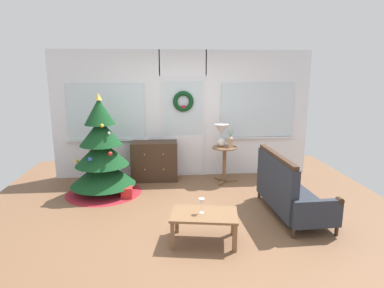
{
  "coord_description": "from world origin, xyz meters",
  "views": [
    {
      "loc": [
        -0.4,
        -4.66,
        2.17
      ],
      "look_at": [
        0.05,
        0.55,
        1.0
      ],
      "focal_mm": 31.24,
      "sensor_mm": 36.0,
      "label": 1
    }
  ],
  "objects_px": {
    "gift_box": "(127,193)",
    "wine_glass": "(201,202)",
    "christmas_tree": "(102,158)",
    "dresser_cabinet": "(154,161)",
    "flower_vase": "(231,142)",
    "table_lamp": "(222,132)",
    "side_table": "(224,157)",
    "coffee_table": "(204,217)",
    "settee_sofa": "(287,191)"
  },
  "relations": [
    {
      "from": "wine_glass",
      "to": "table_lamp",
      "type": "bearing_deg",
      "value": 74.34
    },
    {
      "from": "table_lamp",
      "to": "dresser_cabinet",
      "type": "bearing_deg",
      "value": 170.7
    },
    {
      "from": "dresser_cabinet",
      "to": "coffee_table",
      "type": "distance_m",
      "value": 2.63
    },
    {
      "from": "wine_glass",
      "to": "coffee_table",
      "type": "bearing_deg",
      "value": -20.82
    },
    {
      "from": "side_table",
      "to": "coffee_table",
      "type": "xyz_separation_m",
      "value": [
        -0.67,
        -2.28,
        -0.17
      ]
    },
    {
      "from": "christmas_tree",
      "to": "flower_vase",
      "type": "distance_m",
      "value": 2.39
    },
    {
      "from": "christmas_tree",
      "to": "settee_sofa",
      "type": "xyz_separation_m",
      "value": [
        2.93,
        -1.19,
        -0.27
      ]
    },
    {
      "from": "dresser_cabinet",
      "to": "wine_glass",
      "type": "height_order",
      "value": "dresser_cabinet"
    },
    {
      "from": "table_lamp",
      "to": "coffee_table",
      "type": "distance_m",
      "value": 2.49
    },
    {
      "from": "table_lamp",
      "to": "flower_vase",
      "type": "xyz_separation_m",
      "value": [
        0.16,
        -0.1,
        -0.17
      ]
    },
    {
      "from": "side_table",
      "to": "wine_glass",
      "type": "relative_size",
      "value": 3.63
    },
    {
      "from": "side_table",
      "to": "wine_glass",
      "type": "xyz_separation_m",
      "value": [
        -0.71,
        -2.27,
        0.03
      ]
    },
    {
      "from": "coffee_table",
      "to": "wine_glass",
      "type": "height_order",
      "value": "wine_glass"
    },
    {
      "from": "dresser_cabinet",
      "to": "settee_sofa",
      "type": "xyz_separation_m",
      "value": [
        2.03,
        -1.84,
        -0.01
      ]
    },
    {
      "from": "christmas_tree",
      "to": "flower_vase",
      "type": "bearing_deg",
      "value": 8.18
    },
    {
      "from": "gift_box",
      "to": "table_lamp",
      "type": "bearing_deg",
      "value": 22.39
    },
    {
      "from": "settee_sofa",
      "to": "gift_box",
      "type": "relative_size",
      "value": 8.33
    },
    {
      "from": "dresser_cabinet",
      "to": "flower_vase",
      "type": "relative_size",
      "value": 2.59
    },
    {
      "from": "christmas_tree",
      "to": "settee_sofa",
      "type": "distance_m",
      "value": 3.17
    },
    {
      "from": "wine_glass",
      "to": "settee_sofa",
      "type": "bearing_deg",
      "value": 26.39
    },
    {
      "from": "side_table",
      "to": "wine_glass",
      "type": "bearing_deg",
      "value": -107.32
    },
    {
      "from": "christmas_tree",
      "to": "dresser_cabinet",
      "type": "height_order",
      "value": "christmas_tree"
    },
    {
      "from": "christmas_tree",
      "to": "wine_glass",
      "type": "height_order",
      "value": "christmas_tree"
    },
    {
      "from": "dresser_cabinet",
      "to": "christmas_tree",
      "type": "bearing_deg",
      "value": -144.01
    },
    {
      "from": "table_lamp",
      "to": "christmas_tree",
      "type": "bearing_deg",
      "value": -168.71
    },
    {
      "from": "table_lamp",
      "to": "gift_box",
      "type": "relative_size",
      "value": 2.34
    },
    {
      "from": "dresser_cabinet",
      "to": "gift_box",
      "type": "relative_size",
      "value": 4.81
    },
    {
      "from": "flower_vase",
      "to": "dresser_cabinet",
      "type": "bearing_deg",
      "value": 167.91
    },
    {
      "from": "settee_sofa",
      "to": "christmas_tree",
      "type": "bearing_deg",
      "value": 157.98
    },
    {
      "from": "settee_sofa",
      "to": "side_table",
      "type": "distance_m",
      "value": 1.73
    },
    {
      "from": "gift_box",
      "to": "side_table",
      "type": "bearing_deg",
      "value": 20.63
    },
    {
      "from": "christmas_tree",
      "to": "gift_box",
      "type": "xyz_separation_m",
      "value": [
        0.44,
        -0.29,
        -0.55
      ]
    },
    {
      "from": "dresser_cabinet",
      "to": "flower_vase",
      "type": "distance_m",
      "value": 1.56
    },
    {
      "from": "dresser_cabinet",
      "to": "coffee_table",
      "type": "xyz_separation_m",
      "value": [
        0.69,
        -2.54,
        -0.06
      ]
    },
    {
      "from": "christmas_tree",
      "to": "settee_sofa",
      "type": "height_order",
      "value": "christmas_tree"
    },
    {
      "from": "coffee_table",
      "to": "flower_vase",
      "type": "bearing_deg",
      "value": 70.83
    },
    {
      "from": "side_table",
      "to": "flower_vase",
      "type": "height_order",
      "value": "flower_vase"
    },
    {
      "from": "settee_sofa",
      "to": "flower_vase",
      "type": "bearing_deg",
      "value": 110.6
    },
    {
      "from": "settee_sofa",
      "to": "coffee_table",
      "type": "bearing_deg",
      "value": -152.58
    },
    {
      "from": "settee_sofa",
      "to": "flower_vase",
      "type": "height_order",
      "value": "flower_vase"
    },
    {
      "from": "dresser_cabinet",
      "to": "table_lamp",
      "type": "distance_m",
      "value": 1.45
    },
    {
      "from": "table_lamp",
      "to": "wine_glass",
      "type": "relative_size",
      "value": 2.26
    },
    {
      "from": "christmas_tree",
      "to": "side_table",
      "type": "distance_m",
      "value": 2.3
    },
    {
      "from": "table_lamp",
      "to": "flower_vase",
      "type": "distance_m",
      "value": 0.25
    },
    {
      "from": "christmas_tree",
      "to": "coffee_table",
      "type": "bearing_deg",
      "value": -49.91
    },
    {
      "from": "dresser_cabinet",
      "to": "wine_glass",
      "type": "xyz_separation_m",
      "value": [
        0.65,
        -2.52,
        0.14
      ]
    },
    {
      "from": "side_table",
      "to": "flower_vase",
      "type": "xyz_separation_m",
      "value": [
        0.1,
        -0.06,
        0.32
      ]
    },
    {
      "from": "christmas_tree",
      "to": "side_table",
      "type": "height_order",
      "value": "christmas_tree"
    },
    {
      "from": "gift_box",
      "to": "wine_glass",
      "type": "bearing_deg",
      "value": -54.94
    },
    {
      "from": "flower_vase",
      "to": "wine_glass",
      "type": "relative_size",
      "value": 1.79
    }
  ]
}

